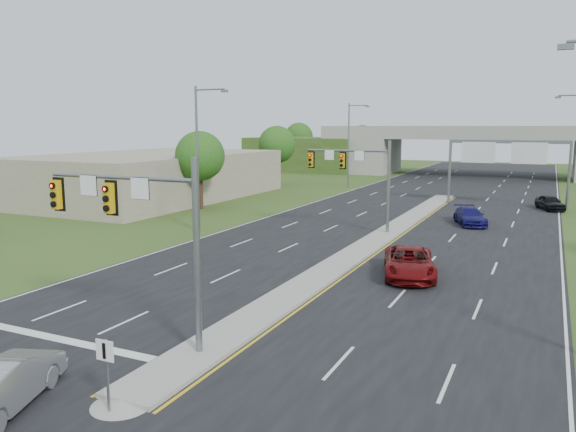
# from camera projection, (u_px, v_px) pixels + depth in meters

# --- Properties ---
(ground) EXTENTS (240.00, 240.00, 0.00)m
(ground) POSITION_uv_depth(u_px,v_px,m) (200.00, 356.00, 19.84)
(ground) COLOR #334819
(ground) RESTS_ON ground
(road) EXTENTS (24.00, 160.00, 0.02)m
(road) POSITION_uv_depth(u_px,v_px,m) (416.00, 215.00, 51.14)
(road) COLOR black
(road) RESTS_ON ground
(median) EXTENTS (2.00, 54.00, 0.16)m
(median) POSITION_uv_depth(u_px,v_px,m) (380.00, 238.00, 40.39)
(median) COLOR gray
(median) RESTS_ON road
(median_nose) EXTENTS (2.00, 2.00, 0.16)m
(median_nose) POSITION_uv_depth(u_px,v_px,m) (121.00, 403.00, 16.25)
(median_nose) COLOR gray
(median_nose) RESTS_ON road
(lane_markings) EXTENTS (23.72, 160.00, 0.01)m
(lane_markings) POSITION_uv_depth(u_px,v_px,m) (393.00, 225.00, 45.94)
(lane_markings) COLOR gold
(lane_markings) RESTS_ON road
(signal_mast_near) EXTENTS (6.62, 0.60, 7.00)m
(signal_mast_near) POSITION_uv_depth(u_px,v_px,m) (142.00, 220.00, 19.97)
(signal_mast_near) COLOR slate
(signal_mast_near) RESTS_ON ground
(signal_mast_far) EXTENTS (6.62, 0.60, 7.00)m
(signal_mast_far) POSITION_uv_depth(u_px,v_px,m) (359.00, 171.00, 42.33)
(signal_mast_far) COLOR slate
(signal_mast_far) RESTS_ON ground
(keep_right_sign) EXTENTS (0.60, 0.13, 2.20)m
(keep_right_sign) POSITION_uv_depth(u_px,v_px,m) (106.00, 363.00, 15.55)
(keep_right_sign) COLOR slate
(keep_right_sign) RESTS_ON ground
(sign_gantry) EXTENTS (11.58, 0.44, 6.67)m
(sign_gantry) POSITION_uv_depth(u_px,v_px,m) (506.00, 154.00, 56.38)
(sign_gantry) COLOR slate
(sign_gantry) RESTS_ON ground
(overpass) EXTENTS (80.00, 14.00, 8.10)m
(overpass) POSITION_uv_depth(u_px,v_px,m) (478.00, 154.00, 90.82)
(overpass) COLOR gray
(overpass) RESTS_ON ground
(lightpole_l_mid) EXTENTS (2.85, 0.25, 11.00)m
(lightpole_l_mid) POSITION_uv_depth(u_px,v_px,m) (199.00, 152.00, 42.33)
(lightpole_l_mid) COLOR slate
(lightpole_l_mid) RESTS_ON ground
(lightpole_l_far) EXTENTS (2.85, 0.25, 11.00)m
(lightpole_l_far) POSITION_uv_depth(u_px,v_px,m) (350.00, 141.00, 73.63)
(lightpole_l_far) COLOR slate
(lightpole_l_far) RESTS_ON ground
(tree_l_near) EXTENTS (4.80, 4.80, 7.60)m
(tree_l_near) POSITION_uv_depth(u_px,v_px,m) (200.00, 156.00, 54.22)
(tree_l_near) COLOR #382316
(tree_l_near) RESTS_ON ground
(tree_l_mid) EXTENTS (5.20, 5.20, 8.12)m
(tree_l_mid) POSITION_uv_depth(u_px,v_px,m) (277.00, 145.00, 78.21)
(tree_l_mid) COLOR #382316
(tree_l_mid) RESTS_ON ground
(tree_back_a) EXTENTS (6.00, 6.00, 8.85)m
(tree_back_a) POSITION_uv_depth(u_px,v_px,m) (299.00, 137.00, 118.89)
(tree_back_a) COLOR #382316
(tree_back_a) RESTS_ON ground
(tree_back_b) EXTENTS (5.60, 5.60, 8.32)m
(tree_back_b) POSITION_uv_depth(u_px,v_px,m) (362.00, 139.00, 113.08)
(tree_back_b) COLOR #382316
(tree_back_b) RESTS_ON ground
(commercial_building) EXTENTS (18.00, 30.00, 5.00)m
(commercial_building) POSITION_uv_depth(u_px,v_px,m) (151.00, 176.00, 63.31)
(commercial_building) COLOR gray
(commercial_building) RESTS_ON ground
(car_silver) EXTENTS (3.19, 5.01, 1.56)m
(car_silver) POSITION_uv_depth(u_px,v_px,m) (1.00, 383.00, 15.96)
(car_silver) COLOR #97989E
(car_silver) RESTS_ON road
(car_far_a) EXTENTS (4.02, 6.11, 1.56)m
(car_far_a) POSITION_uv_depth(u_px,v_px,m) (409.00, 262.00, 30.08)
(car_far_a) COLOR #640A0B
(car_far_a) RESTS_ON road
(car_far_b) EXTENTS (3.55, 5.23, 1.41)m
(car_far_b) POSITION_uv_depth(u_px,v_px,m) (470.00, 216.00, 46.03)
(car_far_b) COLOR #0F0D4F
(car_far_b) RESTS_ON road
(car_far_c) EXTENTS (3.15, 4.55, 1.44)m
(car_far_c) POSITION_uv_depth(u_px,v_px,m) (550.00, 202.00, 54.28)
(car_far_c) COLOR black
(car_far_c) RESTS_ON road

